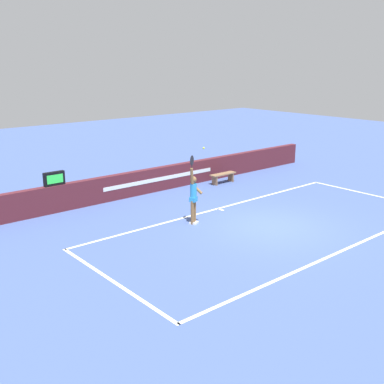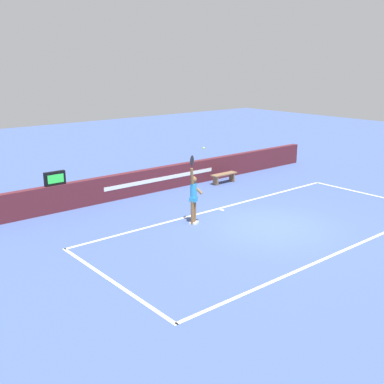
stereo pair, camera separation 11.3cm
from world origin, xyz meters
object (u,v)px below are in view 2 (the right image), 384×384
object	(u,v)px
tennis_player	(194,196)
tennis_ball	(204,148)
speed_display	(55,178)
courtside_bench_near	(224,176)

from	to	relation	value
tennis_player	tennis_ball	distance (m)	1.64
tennis_player	tennis_ball	bearing A→B (deg)	-31.80
speed_display	courtside_bench_near	xyz separation A→B (m)	(7.60, -0.87, -0.92)
speed_display	tennis_ball	distance (m)	5.64
courtside_bench_near	tennis_ball	bearing A→B (deg)	-140.79
tennis_player	courtside_bench_near	world-z (taller)	tennis_player
tennis_player	tennis_ball	world-z (taller)	tennis_ball
speed_display	tennis_ball	xyz separation A→B (m)	(3.28, -4.39, 1.33)
tennis_player	courtside_bench_near	bearing A→B (deg)	36.01
tennis_player	courtside_bench_near	size ratio (longest dim) A/B	1.79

